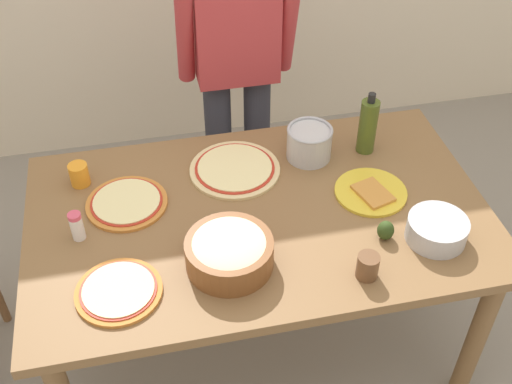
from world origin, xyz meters
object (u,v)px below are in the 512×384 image
object	(u,v)px
pizza_cooked_on_tray	(127,203)
avocado	(386,230)
mixing_bowl_steel	(437,230)
olive_oil_bottle	(368,126)
cup_orange	(79,174)
pizza_raw_on_board	(235,169)
plate_with_slice	(371,192)
steel_pot	(309,143)
cup_small_brown	(368,266)
person_cook	(236,57)
dining_table	(259,231)
pizza_second_cooked	(119,291)
salt_shaker	(77,226)
popcorn_bowl	(229,251)

from	to	relation	value
pizza_cooked_on_tray	avocado	distance (m)	0.90
mixing_bowl_steel	olive_oil_bottle	xyz separation A→B (m)	(-0.07, 0.51, 0.07)
pizza_cooked_on_tray	cup_orange	size ratio (longest dim) A/B	3.37
pizza_raw_on_board	plate_with_slice	world-z (taller)	plate_with_slice
pizza_cooked_on_tray	steel_pot	distance (m)	0.71
mixing_bowl_steel	olive_oil_bottle	bearing A→B (deg)	97.61
steel_pot	avocado	xyz separation A→B (m)	(0.13, -0.47, -0.03)
mixing_bowl_steel	cup_small_brown	bearing A→B (deg)	-159.06
person_cook	pizza_cooked_on_tray	distance (m)	0.82
dining_table	pizza_cooked_on_tray	distance (m)	0.48
avocado	pizza_second_cooked	bearing A→B (deg)	-176.60
pizza_raw_on_board	cup_orange	size ratio (longest dim) A/B	3.99
person_cook	mixing_bowl_steel	xyz separation A→B (m)	(0.48, -1.00, -0.14)
pizza_cooked_on_tray	olive_oil_bottle	bearing A→B (deg)	7.70
dining_table	cup_small_brown	world-z (taller)	cup_small_brown
pizza_second_cooked	avocado	size ratio (longest dim) A/B	3.83
plate_with_slice	salt_shaker	distance (m)	1.03
popcorn_bowl	cup_small_brown	distance (m)	0.43
popcorn_bowl	cup_orange	size ratio (longest dim) A/B	3.29
steel_pot	cup_orange	distance (m)	0.86
popcorn_bowl	olive_oil_bottle	distance (m)	0.78
olive_oil_bottle	steel_pot	bearing A→B (deg)	178.63
pizza_second_cooked	plate_with_slice	world-z (taller)	plate_with_slice
pizza_second_cooked	salt_shaker	bearing A→B (deg)	113.52
pizza_cooked_on_tray	popcorn_bowl	size ratio (longest dim) A/B	1.02
person_cook	salt_shaker	xyz separation A→B (m)	(-0.68, -0.75, -0.13)
steel_pot	person_cook	bearing A→B (deg)	110.67
person_cook	avocado	world-z (taller)	person_cook
pizza_second_cooked	salt_shaker	size ratio (longest dim) A/B	2.53
plate_with_slice	steel_pot	xyz separation A→B (m)	(-0.16, 0.26, 0.06)
pizza_raw_on_board	pizza_second_cooked	xyz separation A→B (m)	(-0.45, -0.50, 0.00)
salt_shaker	dining_table	bearing A→B (deg)	-0.51
plate_with_slice	popcorn_bowl	xyz separation A→B (m)	(-0.56, -0.23, 0.05)
pizza_cooked_on_tray	dining_table	bearing A→B (deg)	-16.82
dining_table	plate_with_slice	world-z (taller)	plate_with_slice
pizza_cooked_on_tray	cup_small_brown	world-z (taller)	cup_small_brown
pizza_cooked_on_tray	salt_shaker	size ratio (longest dim) A/B	2.71
steel_pot	salt_shaker	world-z (taller)	steel_pot
popcorn_bowl	steel_pot	distance (m)	0.62
pizza_raw_on_board	popcorn_bowl	distance (m)	0.47
pizza_cooked_on_tray	steel_pot	world-z (taller)	steel_pot
mixing_bowl_steel	dining_table	bearing A→B (deg)	155.70
olive_oil_bottle	pizza_raw_on_board	bearing A→B (deg)	-177.61
mixing_bowl_steel	avocado	distance (m)	0.17
pizza_raw_on_board	olive_oil_bottle	size ratio (longest dim) A/B	1.32
plate_with_slice	cup_small_brown	world-z (taller)	cup_small_brown
pizza_cooked_on_tray	salt_shaker	bearing A→B (deg)	-141.71
dining_table	avocado	bearing A→B (deg)	-28.71
plate_with_slice	cup_small_brown	xyz separation A→B (m)	(-0.15, -0.36, 0.03)
avocado	steel_pot	bearing A→B (deg)	105.28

